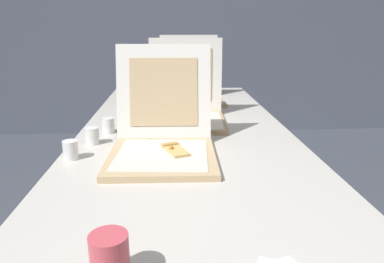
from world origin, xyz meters
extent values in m
cube|color=slate|center=(0.00, 3.13, 1.30)|extent=(10.00, 0.10, 2.60)
cube|color=beige|center=(0.00, 0.64, 0.71)|extent=(0.95, 2.32, 0.03)
cylinder|color=gray|center=(-0.40, 1.73, 0.35)|extent=(0.04, 0.04, 0.70)
cylinder|color=gray|center=(0.40, 1.73, 0.35)|extent=(0.04, 0.04, 0.70)
cube|color=tan|center=(-0.10, 0.31, 0.74)|extent=(0.39, 0.39, 0.02)
cube|color=silver|center=(-0.09, 0.32, 0.75)|extent=(0.34, 0.34, 0.00)
cube|color=white|center=(-0.09, 0.55, 0.93)|extent=(0.38, 0.10, 0.37)
cube|color=tan|center=(-0.09, 0.54, 0.93)|extent=(0.27, 0.07, 0.26)
cube|color=#E0B266|center=(-0.04, 0.33, 0.76)|extent=(0.10, 0.13, 0.01)
cube|color=tan|center=(-0.07, 0.39, 0.76)|extent=(0.07, 0.04, 0.02)
sphere|color=orange|center=(-0.06, 0.34, 0.77)|extent=(0.02, 0.02, 0.02)
cube|color=tan|center=(0.01, 0.79, 0.74)|extent=(0.39, 0.39, 0.02)
cube|color=silver|center=(0.02, 0.78, 0.75)|extent=(0.34, 0.34, 0.00)
cube|color=white|center=(0.02, 0.99, 0.94)|extent=(0.38, 0.05, 0.38)
cube|color=tan|center=(0.02, 0.98, 0.94)|extent=(0.27, 0.03, 0.27)
cube|color=#E0B266|center=(-0.05, 0.74, 0.76)|extent=(0.10, 0.14, 0.01)
cube|color=tan|center=(-0.07, 0.80, 0.76)|extent=(0.07, 0.04, 0.02)
sphere|color=#2D6628|center=(-0.06, 0.74, 0.77)|extent=(0.02, 0.02, 0.02)
cube|color=tan|center=(0.07, 1.30, 0.74)|extent=(0.39, 0.39, 0.02)
cube|color=silver|center=(0.07, 1.29, 0.75)|extent=(0.35, 0.35, 0.00)
cube|color=white|center=(0.06, 1.50, 0.94)|extent=(0.38, 0.05, 0.38)
cube|color=tan|center=(0.06, 1.49, 0.94)|extent=(0.27, 0.03, 0.27)
cylinder|color=white|center=(0.03, 1.26, 0.78)|extent=(0.03, 0.03, 0.00)
cylinder|color=white|center=(0.04, 1.26, 0.77)|extent=(0.01, 0.00, 0.03)
cylinder|color=white|center=(0.03, 1.27, 0.77)|extent=(0.00, 0.00, 0.03)
cylinder|color=white|center=(0.03, 1.26, 0.77)|extent=(0.00, 0.00, 0.03)
cylinder|color=white|center=(-0.38, 0.51, 0.76)|extent=(0.05, 0.05, 0.07)
cylinder|color=white|center=(-0.42, 0.35, 0.76)|extent=(0.05, 0.05, 0.07)
cylinder|color=white|center=(-0.34, 0.66, 0.76)|extent=(0.05, 0.05, 0.07)
cylinder|color=white|center=(-0.19, 1.04, 0.76)|extent=(0.05, 0.05, 0.07)
cylinder|color=#D14C56|center=(-0.18, -0.30, 0.78)|extent=(0.07, 0.07, 0.10)
camera|label=1|loc=(-0.06, -0.87, 1.19)|focal=33.30mm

